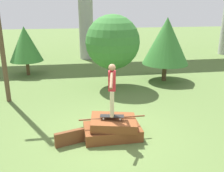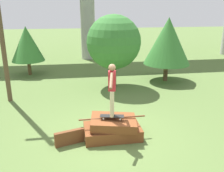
{
  "view_description": "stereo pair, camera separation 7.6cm",
  "coord_description": "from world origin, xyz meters",
  "views": [
    {
      "loc": [
        -1.17,
        -7.2,
        4.13
      ],
      "look_at": [
        -0.02,
        -0.08,
        1.78
      ],
      "focal_mm": 40.0,
      "sensor_mm": 36.0,
      "label": 1
    },
    {
      "loc": [
        -1.1,
        -7.21,
        4.13
      ],
      "look_at": [
        -0.02,
        -0.08,
        1.78
      ],
      "focal_mm": 40.0,
      "sensor_mm": 36.0,
      "label": 2
    }
  ],
  "objects": [
    {
      "name": "ground_plane",
      "position": [
        0.0,
        0.0,
        0.0
      ],
      "size": [
        80.0,
        80.0,
        0.0
      ],
      "primitive_type": "plane",
      "color": "#567038"
    },
    {
      "name": "scrap_pile",
      "position": [
        0.01,
        0.0,
        0.31
      ],
      "size": [
        2.15,
        1.27,
        0.69
      ],
      "color": "brown",
      "rests_on": "ground_plane"
    },
    {
      "name": "scrap_plank_loose",
      "position": [
        -1.38,
        -0.27,
        0.23
      ],
      "size": [
        0.93,
        0.4,
        0.46
      ],
      "color": "brown",
      "rests_on": "ground_plane"
    },
    {
      "name": "skateboard",
      "position": [
        -0.02,
        -0.08,
        0.77
      ],
      "size": [
        0.79,
        0.38,
        0.09
      ],
      "color": "black",
      "rests_on": "scrap_pile"
    },
    {
      "name": "skater",
      "position": [
        -0.02,
        -0.08,
        1.76
      ],
      "size": [
        0.36,
        1.27,
        1.68
      ],
      "color": "#C6B78E",
      "rests_on": "skateboard"
    },
    {
      "name": "tree_behind_left",
      "position": [
        0.87,
        5.24,
        2.34
      ],
      "size": [
        2.74,
        2.74,
        3.71
      ],
      "color": "#4C3823",
      "rests_on": "ground_plane"
    },
    {
      "name": "tree_behind_right",
      "position": [
        3.94,
        5.86,
        2.24
      ],
      "size": [
        2.55,
        2.55,
        3.51
      ],
      "color": "#4C3823",
      "rests_on": "ground_plane"
    },
    {
      "name": "tree_mid_back",
      "position": [
        -3.9,
        8.32,
        1.91
      ],
      "size": [
        1.96,
        1.96,
        2.95
      ],
      "color": "brown",
      "rests_on": "ground_plane"
    }
  ]
}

